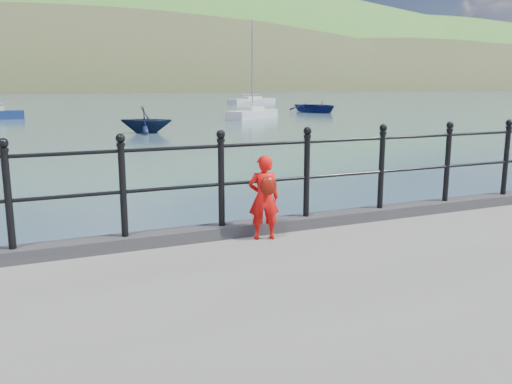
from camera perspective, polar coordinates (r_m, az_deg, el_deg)
name	(u,v)px	position (r m, az deg, el deg)	size (l,w,h in m)	color
ground	(260,300)	(7.53, 0.47, -11.27)	(600.00, 600.00, 0.00)	#2D4251
kerb	(265,226)	(7.05, 0.99, -3.61)	(60.00, 0.30, 0.15)	#28282B
railing	(266,169)	(6.89, 1.01, 2.41)	(18.11, 0.11, 1.20)	black
far_shore	(119,141)	(250.47, -14.27, 5.23)	(830.00, 200.00, 156.00)	#333A21
child	(264,197)	(6.62, 0.85, -0.53)	(0.44, 0.36, 1.05)	red
launch_blue	(316,107)	(55.00, 6.38, 8.93)	(4.02, 5.63, 1.17)	#131C53
launch_navy	(146,120)	(32.59, -11.48, 7.46)	(2.56, 2.97, 1.56)	#0D1732
sailboat_far	(252,101)	(78.02, -0.46, 9.54)	(7.86, 4.62, 10.70)	beige
sailboat_near	(252,115)	(45.06, -0.38, 8.16)	(5.64, 4.68, 8.03)	silver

